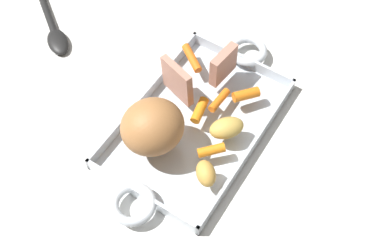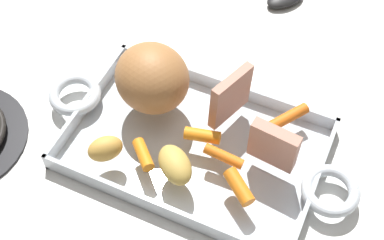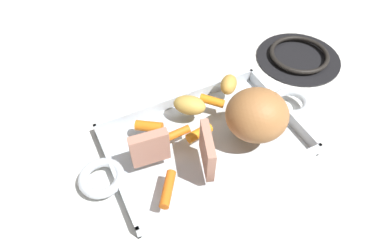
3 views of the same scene
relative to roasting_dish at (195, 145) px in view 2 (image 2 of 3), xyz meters
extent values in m
plane|color=white|center=(0.00, 0.00, -0.01)|extent=(2.19, 2.19, 0.00)
cube|color=silver|center=(0.00, 0.00, -0.01)|extent=(0.36, 0.24, 0.01)
cube|color=silver|center=(0.00, 0.12, 0.01)|extent=(0.36, 0.01, 0.03)
cube|color=silver|center=(0.00, -0.12, 0.01)|extent=(0.36, 0.01, 0.03)
cube|color=silver|center=(0.18, 0.00, 0.01)|extent=(0.01, 0.24, 0.03)
cube|color=silver|center=(-0.18, 0.00, 0.01)|extent=(0.01, 0.24, 0.03)
torus|color=silver|center=(0.20, 0.00, 0.01)|extent=(0.08, 0.08, 0.02)
torus|color=silver|center=(-0.20, 0.00, 0.01)|extent=(0.08, 0.08, 0.02)
ellipsoid|color=#AD7240|center=(-0.08, 0.04, 0.07)|extent=(0.15, 0.15, 0.10)
cube|color=tan|center=(0.11, 0.01, 0.06)|extent=(0.07, 0.02, 0.07)
cube|color=tan|center=(0.03, 0.06, 0.06)|extent=(0.04, 0.08, 0.08)
cylinder|color=orange|center=(0.11, 0.08, 0.03)|extent=(0.05, 0.06, 0.02)
cylinder|color=orange|center=(-0.05, -0.06, 0.03)|extent=(0.05, 0.05, 0.02)
cylinder|color=orange|center=(0.09, -0.06, 0.03)|extent=(0.05, 0.05, 0.02)
cylinder|color=orange|center=(0.01, 0.00, 0.03)|extent=(0.05, 0.03, 0.02)
cylinder|color=orange|center=(0.05, -0.02, 0.03)|extent=(0.06, 0.02, 0.02)
ellipsoid|color=gold|center=(-0.10, -0.08, 0.04)|extent=(0.06, 0.06, 0.04)
ellipsoid|color=gold|center=(0.00, -0.06, 0.04)|extent=(0.07, 0.07, 0.04)
camera|label=1|loc=(-0.43, -0.26, 0.79)|focal=46.11mm
camera|label=2|loc=(0.18, -0.40, 0.65)|focal=50.36mm
camera|label=3|loc=(0.20, 0.35, 0.53)|focal=32.52mm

